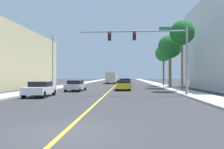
# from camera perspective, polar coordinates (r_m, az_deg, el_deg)

# --- Properties ---
(ground) EXTENTS (192.00, 192.00, 0.00)m
(ground) POSITION_cam_1_polar(r_m,az_deg,el_deg) (49.33, 1.28, -2.61)
(ground) COLOR #38383A
(sidewalk_left) EXTENTS (2.75, 168.00, 0.15)m
(sidewalk_left) POSITION_cam_1_polar(r_m,az_deg,el_deg) (50.50, -8.91, -2.46)
(sidewalk_left) COLOR beige
(sidewalk_left) RESTS_ON ground
(sidewalk_right) EXTENTS (2.75, 168.00, 0.15)m
(sidewalk_right) POSITION_cam_1_polar(r_m,az_deg,el_deg) (49.75, 11.63, -2.49)
(sidewalk_right) COLOR beige
(sidewalk_right) RESTS_ON ground
(lane_marking_center) EXTENTS (0.16, 144.00, 0.01)m
(lane_marking_center) POSITION_cam_1_polar(r_m,az_deg,el_deg) (49.33, 1.28, -2.60)
(lane_marking_center) COLOR yellow
(lane_marking_center) RESTS_ON ground
(building_left_near) EXTENTS (11.79, 21.54, 9.11)m
(building_left_near) POSITION_cam_1_polar(r_m,az_deg,el_deg) (40.05, -27.62, 3.44)
(building_left_near) COLOR beige
(building_left_near) RESTS_ON ground
(traffic_signal_mast) EXTENTS (10.51, 0.36, 6.65)m
(traffic_signal_mast) POSITION_cam_1_polar(r_m,az_deg,el_deg) (21.30, 11.00, 7.92)
(traffic_signal_mast) COLOR gray
(traffic_signal_mast) RESTS_ON sidewalk_right
(street_lamp) EXTENTS (0.56, 0.28, 7.41)m
(street_lamp) POSITION_cam_1_polar(r_m,az_deg,el_deg) (30.89, -15.53, 4.01)
(street_lamp) COLOR gray
(street_lamp) RESTS_ON sidewalk_left
(palm_near) EXTENTS (2.96, 2.96, 8.54)m
(palm_near) POSITION_cam_1_polar(r_m,az_deg,el_deg) (27.90, 18.16, 10.38)
(palm_near) COLOR brown
(palm_near) RESTS_ON sidewalk_right
(palm_mid) EXTENTS (3.57, 3.57, 8.05)m
(palm_mid) POSITION_cam_1_polar(r_m,az_deg,el_deg) (33.93, 15.17, 7.10)
(palm_mid) COLOR brown
(palm_mid) RESTS_ON sidewalk_right
(palm_far) EXTENTS (2.99, 2.99, 7.41)m
(palm_far) POSITION_cam_1_polar(r_m,az_deg,el_deg) (40.18, 13.56, 5.46)
(palm_far) COLOR brown
(palm_far) RESTS_ON sidewalk_right
(car_blue) EXTENTS (2.01, 4.28, 1.50)m
(car_blue) POSITION_cam_1_polar(r_m,az_deg,el_deg) (34.75, 3.51, -2.28)
(car_blue) COLOR #1E389E
(car_blue) RESTS_ON ground
(car_silver) EXTENTS (1.93, 4.62, 1.37)m
(car_silver) POSITION_cam_1_polar(r_m,az_deg,el_deg) (27.60, -9.60, -2.88)
(car_silver) COLOR #BCBCC1
(car_silver) RESTS_ON ground
(car_yellow) EXTENTS (2.01, 4.65, 1.35)m
(car_yellow) POSITION_cam_1_polar(r_m,az_deg,el_deg) (28.90, 2.96, -2.77)
(car_yellow) COLOR gold
(car_yellow) RESTS_ON ground
(car_gray) EXTENTS (1.90, 4.00, 1.32)m
(car_gray) POSITION_cam_1_polar(r_m,az_deg,el_deg) (52.41, 3.63, -1.71)
(car_gray) COLOR slate
(car_gray) RESTS_ON ground
(car_white) EXTENTS (2.07, 4.07, 1.40)m
(car_white) POSITION_cam_1_polar(r_m,az_deg,el_deg) (20.86, -18.63, -3.65)
(car_white) COLOR white
(car_white) RESTS_ON ground
(delivery_truck) EXTENTS (2.40, 8.65, 2.86)m
(delivery_truck) POSITION_cam_1_polar(r_m,az_deg,el_deg) (53.88, -0.14, -0.77)
(delivery_truck) COLOR silver
(delivery_truck) RESTS_ON ground
(pedestrian) EXTENTS (0.38, 0.38, 1.66)m
(pedestrian) POSITION_cam_1_polar(r_m,az_deg,el_deg) (22.74, 19.31, -2.74)
(pedestrian) COLOR #726651
(pedestrian) RESTS_ON sidewalk_right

